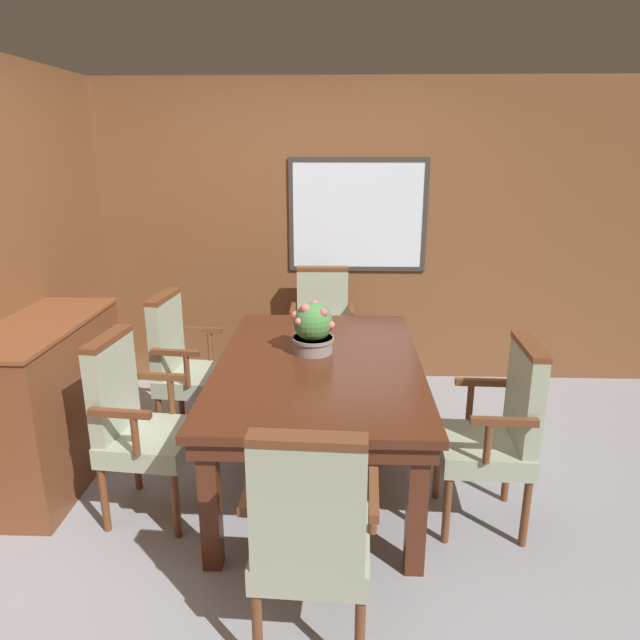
{
  "coord_description": "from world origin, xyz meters",
  "views": [
    {
      "loc": [
        0.29,
        -2.79,
        1.94
      ],
      "look_at": [
        0.18,
        0.44,
        0.95
      ],
      "focal_mm": 32.0,
      "sensor_mm": 36.0,
      "label": 1
    }
  ],
  "objects_px": {
    "dining_table": "(319,375)",
    "sideboard_cabinet": "(48,402)",
    "chair_right_near": "(499,428)",
    "chair_head_near": "(311,532)",
    "chair_left_far": "(184,362)",
    "chair_head_far": "(322,326)",
    "potted_plant": "(313,329)",
    "chair_left_near": "(136,419)"
  },
  "relations": [
    {
      "from": "chair_head_far",
      "to": "chair_right_near",
      "type": "distance_m",
      "value": 1.94
    },
    {
      "from": "dining_table",
      "to": "chair_left_far",
      "type": "relative_size",
      "value": 1.81
    },
    {
      "from": "dining_table",
      "to": "chair_right_near",
      "type": "relative_size",
      "value": 1.81
    },
    {
      "from": "chair_left_far",
      "to": "chair_head_near",
      "type": "bearing_deg",
      "value": -145.86
    },
    {
      "from": "chair_head_near",
      "to": "chair_left_near",
      "type": "bearing_deg",
      "value": -39.49
    },
    {
      "from": "chair_left_far",
      "to": "dining_table",
      "type": "bearing_deg",
      "value": -110.23
    },
    {
      "from": "chair_left_far",
      "to": "potted_plant",
      "type": "distance_m",
      "value": 0.99
    },
    {
      "from": "chair_head_near",
      "to": "sideboard_cabinet",
      "type": "bearing_deg",
      "value": -34.14
    },
    {
      "from": "chair_head_far",
      "to": "chair_left_far",
      "type": "distance_m",
      "value": 1.22
    },
    {
      "from": "chair_left_near",
      "to": "dining_table",
      "type": "bearing_deg",
      "value": -62.05
    },
    {
      "from": "chair_right_near",
      "to": "dining_table",
      "type": "bearing_deg",
      "value": -112.09
    },
    {
      "from": "sideboard_cabinet",
      "to": "chair_left_far",
      "type": "bearing_deg",
      "value": 36.93
    },
    {
      "from": "chair_head_far",
      "to": "chair_head_near",
      "type": "bearing_deg",
      "value": -90.3
    },
    {
      "from": "chair_left_near",
      "to": "chair_left_far",
      "type": "distance_m",
      "value": 0.84
    },
    {
      "from": "dining_table",
      "to": "chair_right_near",
      "type": "bearing_deg",
      "value": -24.19
    },
    {
      "from": "dining_table",
      "to": "chair_left_far",
      "type": "distance_m",
      "value": 1.03
    },
    {
      "from": "chair_left_near",
      "to": "chair_right_near",
      "type": "xyz_separation_m",
      "value": [
        1.89,
        -0.03,
        0.0
      ]
    },
    {
      "from": "chair_head_far",
      "to": "potted_plant",
      "type": "bearing_deg",
      "value": -92.2
    },
    {
      "from": "chair_left_near",
      "to": "potted_plant",
      "type": "height_order",
      "value": "potted_plant"
    },
    {
      "from": "dining_table",
      "to": "sideboard_cabinet",
      "type": "bearing_deg",
      "value": -177.72
    },
    {
      "from": "chair_head_far",
      "to": "chair_right_near",
      "type": "bearing_deg",
      "value": -61.49
    },
    {
      "from": "dining_table",
      "to": "chair_right_near",
      "type": "height_order",
      "value": "chair_right_near"
    },
    {
      "from": "dining_table",
      "to": "chair_left_near",
      "type": "relative_size",
      "value": 1.81
    },
    {
      "from": "chair_head_near",
      "to": "chair_left_far",
      "type": "distance_m",
      "value": 1.96
    },
    {
      "from": "chair_head_far",
      "to": "sideboard_cabinet",
      "type": "distance_m",
      "value": 2.06
    },
    {
      "from": "chair_head_near",
      "to": "chair_right_near",
      "type": "height_order",
      "value": "same"
    },
    {
      "from": "chair_left_near",
      "to": "potted_plant",
      "type": "bearing_deg",
      "value": -54.12
    },
    {
      "from": "chair_head_far",
      "to": "sideboard_cabinet",
      "type": "bearing_deg",
      "value": -141.03
    },
    {
      "from": "dining_table",
      "to": "chair_head_near",
      "type": "xyz_separation_m",
      "value": [
        0.02,
        -1.28,
        -0.1
      ]
    },
    {
      "from": "chair_right_near",
      "to": "chair_head_near",
      "type": "bearing_deg",
      "value": -45.07
    },
    {
      "from": "chair_right_near",
      "to": "potted_plant",
      "type": "distance_m",
      "value": 1.18
    },
    {
      "from": "dining_table",
      "to": "chair_right_near",
      "type": "xyz_separation_m",
      "value": [
        0.94,
        -0.42,
        -0.1
      ]
    },
    {
      "from": "chair_left_near",
      "to": "chair_right_near",
      "type": "relative_size",
      "value": 1.0
    },
    {
      "from": "chair_right_near",
      "to": "sideboard_cabinet",
      "type": "distance_m",
      "value": 2.56
    },
    {
      "from": "dining_table",
      "to": "sideboard_cabinet",
      "type": "height_order",
      "value": "sideboard_cabinet"
    },
    {
      "from": "dining_table",
      "to": "chair_right_near",
      "type": "distance_m",
      "value": 1.03
    },
    {
      "from": "chair_head_near",
      "to": "sideboard_cabinet",
      "type": "xyz_separation_m",
      "value": [
        -1.61,
        1.21,
        -0.07
      ]
    },
    {
      "from": "chair_right_near",
      "to": "chair_left_far",
      "type": "bearing_deg",
      "value": -112.91
    },
    {
      "from": "potted_plant",
      "to": "chair_left_near",
      "type": "bearing_deg",
      "value": -149.64
    },
    {
      "from": "chair_left_near",
      "to": "sideboard_cabinet",
      "type": "distance_m",
      "value": 0.73
    },
    {
      "from": "potted_plant",
      "to": "sideboard_cabinet",
      "type": "xyz_separation_m",
      "value": [
        -1.56,
        -0.2,
        -0.41
      ]
    },
    {
      "from": "chair_left_far",
      "to": "chair_right_near",
      "type": "height_order",
      "value": "same"
    }
  ]
}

